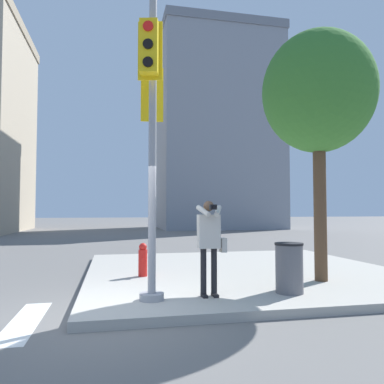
{
  "coord_description": "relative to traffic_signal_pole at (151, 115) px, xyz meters",
  "views": [
    {
      "loc": [
        0.11,
        -6.05,
        1.73
      ],
      "look_at": [
        1.48,
        0.4,
        2.04
      ],
      "focal_mm": 35.0,
      "sensor_mm": 36.0,
      "label": 1
    }
  ],
  "objects": [
    {
      "name": "ground_plane",
      "position": [
        -0.77,
        -0.55,
        -3.42
      ],
      "size": [
        160.0,
        160.0,
        0.0
      ],
      "primitive_type": "plane",
      "color": "slate"
    },
    {
      "name": "sidewalk_corner",
      "position": [
        2.73,
        2.95,
        -3.34
      ],
      "size": [
        8.0,
        8.0,
        0.16
      ],
      "color": "#ADA89E",
      "rests_on": "ground_plane"
    },
    {
      "name": "traffic_signal_pole",
      "position": [
        0.0,
        0.0,
        0.0
      ],
      "size": [
        0.52,
        1.23,
        5.47
      ],
      "color": "#939399",
      "rests_on": "sidewalk_corner"
    },
    {
      "name": "person_photographer",
      "position": [
        1.09,
        0.07,
        -2.23
      ],
      "size": [
        0.58,
        0.54,
        1.74
      ],
      "color": "black",
      "rests_on": "sidewalk_corner"
    },
    {
      "name": "street_tree",
      "position": [
        3.88,
        0.99,
        0.94
      ],
      "size": [
        2.51,
        2.51,
        5.63
      ],
      "color": "brown",
      "rests_on": "sidewalk_corner"
    },
    {
      "name": "fire_hydrant",
      "position": [
        0.05,
        2.39,
        -2.88
      ],
      "size": [
        0.21,
        0.27,
        0.78
      ],
      "color": "red",
      "rests_on": "sidewalk_corner"
    },
    {
      "name": "trash_bin",
      "position": [
        2.63,
        0.02,
        -2.79
      ],
      "size": [
        0.54,
        0.54,
        0.94
      ],
      "color": "#5B5B60",
      "rests_on": "sidewalk_corner"
    },
    {
      "name": "building_right",
      "position": [
        9.11,
        27.76,
        6.03
      ],
      "size": [
        11.17,
        8.28,
        18.87
      ],
      "color": "gray",
      "rests_on": "ground_plane"
    }
  ]
}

